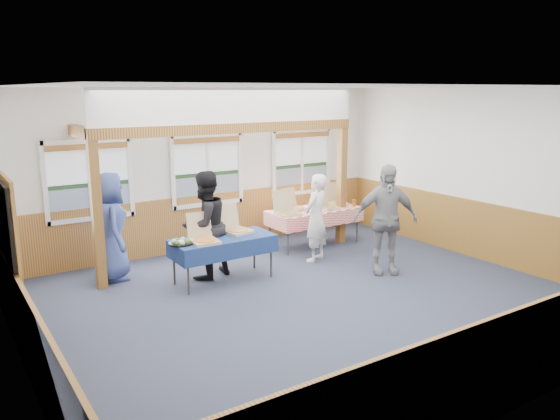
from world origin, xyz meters
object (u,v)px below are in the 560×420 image
Objects in this scene: woman_white at (316,218)px; woman_black at (205,225)px; table_left at (223,241)px; table_right at (314,212)px; person_grey at (385,219)px; man_blue at (110,227)px.

woman_black is (-2.13, 0.28, 0.10)m from woman_white.
table_left is at bearing 99.82° from woman_black.
table_right is at bearing 175.11° from woman_black.
person_grey reaches higher than table_left.
table_right is at bearing 26.02° from table_left.
woman_white is 3.67m from man_blue.
table_left is 0.97× the size of woman_black.
woman_black is 1.58m from man_blue.
woman_black is at bearing -113.60° from man_blue.
person_grey is at bearing 91.64° from woman_white.
table_left is at bearing -119.75° from man_blue.
table_right is at bearing -149.98° from woman_white.
man_blue is at bearing 178.75° from person_grey.
table_right is 2.83m from woman_black.
person_grey is at bearing -84.34° from table_right.
table_left is 0.43m from woman_black.
person_grey is at bearing -17.98° from table_left.
man_blue is (-1.38, 0.78, -0.00)m from woman_black.
woman_white is at bearing 155.38° from woman_black.
woman_white is 2.15m from woman_black.
table_left and table_right have the same top height.
woman_black is (-0.17, 0.33, 0.23)m from table_left.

